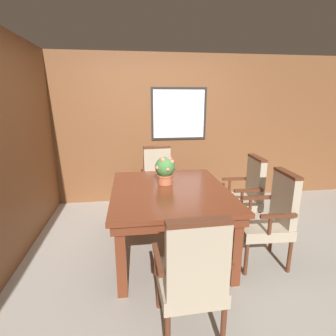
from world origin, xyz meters
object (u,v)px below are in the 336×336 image
at_px(chair_head_far, 159,178).
at_px(chair_right_near, 270,216).
at_px(chair_head_near, 192,274).
at_px(dining_table, 170,197).
at_px(chair_right_far, 244,193).
at_px(potted_plant, 165,169).

distance_m(chair_head_far, chair_right_near, 1.82).
xyz_separation_m(chair_head_far, chair_head_near, (-0.01, -2.31, 0.00)).
height_order(chair_head_far, chair_head_near, same).
bearing_deg(chair_right_near, dining_table, -106.41).
height_order(dining_table, chair_right_far, chair_right_far).
bearing_deg(chair_head_far, chair_right_near, -61.49).
bearing_deg(potted_plant, chair_head_near, -89.35).
bearing_deg(chair_right_near, chair_head_near, -49.58).
height_order(chair_right_far, chair_head_near, same).
xyz_separation_m(chair_right_far, chair_head_near, (-1.06, -1.51, 0.00)).
distance_m(dining_table, chair_head_near, 1.16).
bearing_deg(potted_plant, chair_right_near, -27.63).
bearing_deg(chair_right_far, potted_plant, -78.14).
height_order(dining_table, chair_head_near, chair_head_near).
height_order(dining_table, chair_right_near, chair_right_near).
bearing_deg(chair_head_near, chair_right_near, -143.91).
bearing_deg(chair_head_far, chair_right_far, -42.72).
bearing_deg(chair_head_near, dining_table, -92.24).
distance_m(chair_head_near, chair_right_near, 1.31).
bearing_deg(dining_table, potted_plant, 98.06).
bearing_deg(chair_head_far, dining_table, -95.53).
distance_m(dining_table, chair_right_near, 1.09).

